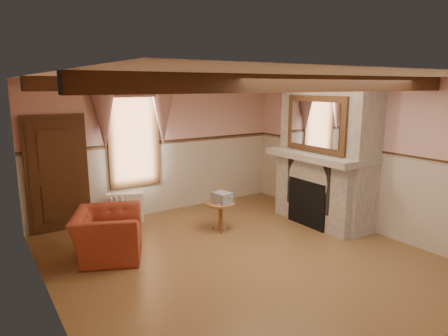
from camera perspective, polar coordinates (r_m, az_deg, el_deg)
floor at (r=6.42m, az=2.82°, el=-12.95°), size 5.50×6.00×0.01m
ceiling at (r=5.83m, az=3.10°, el=12.90°), size 5.50×6.00×0.01m
wall_back at (r=8.54m, az=-9.00°, el=2.98°), size 5.50×0.02×2.80m
wall_front at (r=4.05m, az=29.08°, el=-8.23°), size 5.50×0.02×2.80m
wall_left at (r=4.93m, az=-23.95°, el=-4.36°), size 0.02×6.00×2.80m
wall_right at (r=7.88m, az=19.34°, el=1.73°), size 0.02×6.00×2.80m
wainscot at (r=6.14m, az=2.89°, el=-6.58°), size 5.50×6.00×1.50m
chair_rail at (r=5.95m, az=2.96°, el=0.29°), size 5.50×6.00×0.08m
firebox at (r=7.92m, az=12.09°, el=-4.87°), size 0.20×0.95×0.90m
armchair at (r=6.65m, az=-16.28°, el=-9.05°), size 1.37×1.45×0.74m
side_table at (r=7.49m, az=-0.47°, el=-6.98°), size 0.61×0.61×0.55m
book_stack at (r=7.35m, az=-0.30°, el=-4.28°), size 0.33×0.37×0.20m
radiator at (r=8.17m, az=-13.90°, el=-5.54°), size 0.72×0.41×0.60m
bowl at (r=7.77m, az=14.50°, el=2.33°), size 0.32×0.32×0.08m
mantel_clock at (r=8.33m, az=10.37°, el=3.55°), size 0.14×0.24×0.20m
oil_lamp at (r=8.07m, az=12.13°, el=3.50°), size 0.11×0.11×0.28m
candle_red at (r=7.49m, az=16.85°, el=2.18°), size 0.06×0.06×0.16m
jar_yellow at (r=7.73m, az=14.84°, el=2.42°), size 0.06×0.06×0.12m
fireplace at (r=8.02m, az=14.53°, el=2.18°), size 0.85×2.00×2.80m
mantel at (r=7.89m, az=13.63°, el=1.78°), size 1.05×2.05×0.12m
overmantel_mirror at (r=7.68m, az=12.89°, el=6.15°), size 0.06×1.44×1.04m
door at (r=7.93m, az=-22.68°, el=-1.03°), size 1.10×0.10×2.10m
window at (r=8.25m, az=-12.78°, el=4.29°), size 1.06×0.08×2.02m
window_drapes at (r=8.11m, az=-12.75°, el=8.42°), size 1.30×0.14×1.40m
ceiling_beam_front at (r=4.91m, az=11.55°, el=11.74°), size 5.50×0.18×0.20m
ceiling_beam_back at (r=6.84m, az=-2.99°, el=11.90°), size 5.50×0.18×0.20m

